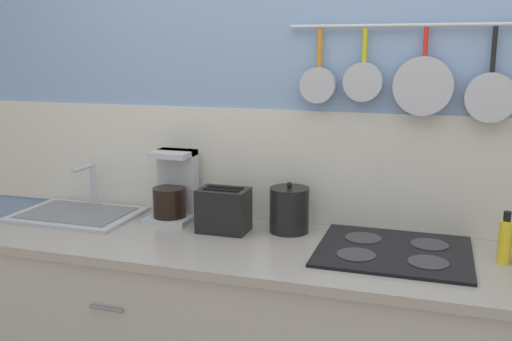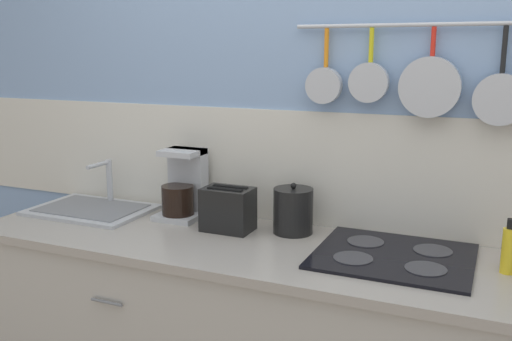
{
  "view_description": "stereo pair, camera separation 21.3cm",
  "coord_description": "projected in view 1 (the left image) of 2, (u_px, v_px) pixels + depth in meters",
  "views": [
    {
      "loc": [
        0.42,
        -1.98,
        1.67
      ],
      "look_at": [
        -0.21,
        0.0,
        1.22
      ],
      "focal_mm": 40.0,
      "sensor_mm": 36.0,
      "label": 1
    },
    {
      "loc": [
        0.62,
        -1.91,
        1.67
      ],
      "look_at": [
        -0.21,
        0.0,
        1.22
      ],
      "focal_mm": 40.0,
      "sensor_mm": 36.0,
      "label": 2
    }
  ],
  "objects": [
    {
      "name": "countertop",
      "position": [
        310.0,
        254.0,
        2.13
      ],
      "size": [
        2.8,
        0.64,
        0.03
      ],
      "color": "#A59E93",
      "rests_on": "cabinet_base"
    },
    {
      "name": "kettle",
      "position": [
        289.0,
        210.0,
        2.32
      ],
      "size": [
        0.16,
        0.16,
        0.21
      ],
      "color": "black",
      "rests_on": "countertop"
    },
    {
      "name": "bottle_cooking_wine",
      "position": [
        505.0,
        241.0,
        1.98
      ],
      "size": [
        0.05,
        0.05,
        0.19
      ],
      "color": "yellow",
      "rests_on": "countertop"
    },
    {
      "name": "sink_basin",
      "position": [
        78.0,
        212.0,
        2.56
      ],
      "size": [
        0.53,
        0.38,
        0.22
      ],
      "color": "#B7BABF",
      "rests_on": "countertop"
    },
    {
      "name": "toaster",
      "position": [
        224.0,
        210.0,
        2.33
      ],
      "size": [
        0.22,
        0.14,
        0.18
      ],
      "color": "black",
      "rests_on": "countertop"
    },
    {
      "name": "wall_back",
      "position": [
        331.0,
        144.0,
        2.39
      ],
      "size": [
        7.2,
        0.15,
        2.6
      ],
      "color": "#84A3CC",
      "rests_on": "ground_plane"
    },
    {
      "name": "coffee_maker",
      "position": [
        174.0,
        191.0,
        2.5
      ],
      "size": [
        0.19,
        0.21,
        0.3
      ],
      "color": "#B7BABF",
      "rests_on": "countertop"
    },
    {
      "name": "cooktop",
      "position": [
        394.0,
        251.0,
        2.09
      ],
      "size": [
        0.55,
        0.48,
        0.01
      ],
      "color": "black",
      "rests_on": "countertop"
    }
  ]
}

